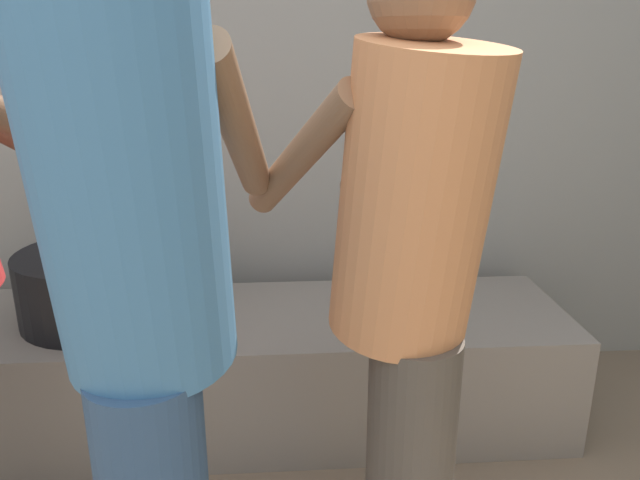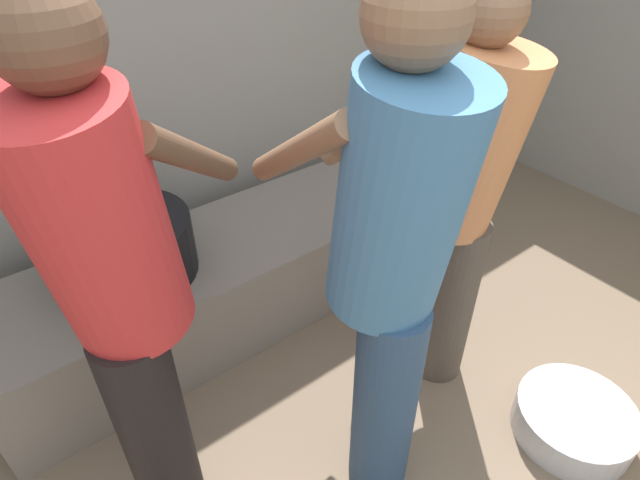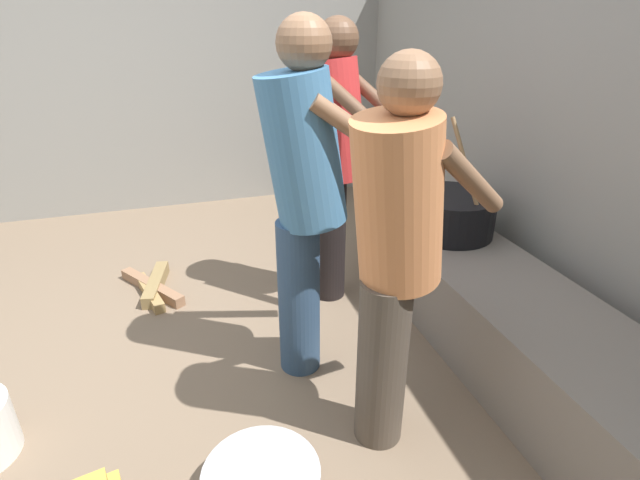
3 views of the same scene
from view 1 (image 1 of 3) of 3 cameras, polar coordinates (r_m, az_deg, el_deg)
The scene contains 5 objects.
block_enclosure_rear at distance 2.51m, azimuth -11.32°, elevation 9.56°, with size 5.31×0.20×1.96m, color gray.
hearth_ledge at distance 2.24m, azimuth -6.84°, elevation -12.02°, with size 2.27×0.60×0.43m, color slate.
cooking_pot_main at distance 2.21m, azimuth -20.52°, elevation -3.92°, with size 0.51×0.51×0.69m.
cook_in_orange_shirt at distance 1.27m, azimuth 8.53°, elevation -3.29°, with size 0.57×0.72×1.53m.
cook_in_blue_shirt at distance 1.06m, azimuth -16.68°, elevation -4.36°, with size 0.39×0.70×1.63m.
Camera 1 is at (0.32, -0.24, 1.32)m, focal length 33.64 mm.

